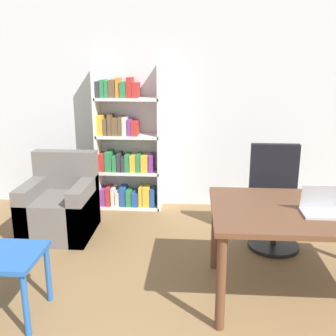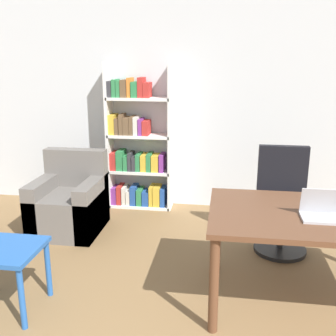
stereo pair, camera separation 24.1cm
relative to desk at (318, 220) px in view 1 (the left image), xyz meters
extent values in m
cube|color=silver|center=(-0.86, 2.14, 0.67)|extent=(8.00, 0.06, 2.70)
cube|color=brown|center=(0.00, 0.00, 0.07)|extent=(1.64, 0.99, 0.04)
cylinder|color=brown|center=(-0.76, -0.44, -0.32)|extent=(0.07, 0.07, 0.73)
cylinder|color=brown|center=(-0.76, 0.44, -0.32)|extent=(0.07, 0.07, 0.73)
cube|color=#B2B2B7|center=(0.00, -0.12, 0.10)|extent=(0.33, 0.20, 0.02)
cube|color=#B2B2B7|center=(0.00, -0.05, 0.21)|extent=(0.33, 0.06, 0.20)
cube|color=navy|center=(0.00, -0.04, 0.21)|extent=(0.29, 0.05, 0.17)
cylinder|color=black|center=(-0.13, 0.90, -0.66)|extent=(0.52, 0.52, 0.04)
cylinder|color=#262626|center=(-0.13, 0.90, -0.46)|extent=(0.06, 0.06, 0.36)
cube|color=black|center=(-0.13, 0.90, -0.23)|extent=(0.52, 0.52, 0.10)
cube|color=black|center=(-0.13, 1.12, 0.09)|extent=(0.49, 0.08, 0.55)
cube|color=#2356A3|center=(-2.35, -0.40, -0.18)|extent=(0.57, 0.49, 0.04)
cylinder|color=#2356A3|center=(-2.10, -0.61, -0.44)|extent=(0.04, 0.04, 0.48)
cylinder|color=#2356A3|center=(-2.10, -0.18, -0.44)|extent=(0.04, 0.04, 0.48)
cube|color=#66605B|center=(-2.43, 1.06, -0.46)|extent=(0.72, 0.75, 0.45)
cube|color=#66605B|center=(-2.43, 1.36, -0.02)|extent=(0.72, 0.16, 0.44)
cube|color=#66605B|center=(-2.72, 1.06, -0.38)|extent=(0.16, 0.75, 0.60)
cube|color=#66605B|center=(-2.15, 1.06, -0.38)|extent=(0.16, 0.75, 0.60)
cube|color=white|center=(-2.19, 1.95, 0.25)|extent=(0.04, 0.28, 1.87)
cube|color=white|center=(-1.40, 1.95, 0.25)|extent=(0.04, 0.28, 1.87)
cube|color=white|center=(-1.80, 1.95, -0.66)|extent=(0.79, 0.28, 0.04)
cube|color=#7F338C|center=(-2.14, 1.95, -0.54)|extent=(0.07, 0.24, 0.22)
cube|color=#B72D28|center=(-2.07, 1.95, -0.52)|extent=(0.06, 0.24, 0.24)
cube|color=silver|center=(-2.01, 1.95, -0.53)|extent=(0.05, 0.24, 0.24)
cube|color=silver|center=(-1.95, 1.95, -0.55)|extent=(0.05, 0.24, 0.19)
cube|color=#234C99|center=(-1.89, 1.95, -0.52)|extent=(0.07, 0.24, 0.25)
cube|color=#2D7F47|center=(-1.80, 1.95, -0.54)|extent=(0.07, 0.24, 0.21)
cube|color=#234C99|center=(-1.72, 1.95, -0.55)|extent=(0.08, 0.24, 0.19)
cube|color=gold|center=(-1.65, 1.95, -0.52)|extent=(0.05, 0.24, 0.26)
cube|color=gold|center=(-1.57, 1.95, -0.52)|extent=(0.09, 0.24, 0.26)
cube|color=#234C99|center=(-1.49, 1.95, -0.53)|extent=(0.06, 0.24, 0.24)
cube|color=white|center=(-1.80, 1.95, -0.20)|extent=(0.79, 0.28, 0.04)
cube|color=#B72D28|center=(-2.14, 1.95, -0.07)|extent=(0.08, 0.24, 0.23)
cube|color=#2D7F47|center=(-2.05, 1.95, -0.05)|extent=(0.08, 0.24, 0.25)
cube|color=#2D7F47|center=(-1.97, 1.95, -0.08)|extent=(0.05, 0.24, 0.19)
cube|color=#333338|center=(-1.92, 1.95, -0.06)|extent=(0.04, 0.24, 0.23)
cube|color=#333338|center=(-1.87, 1.95, -0.09)|extent=(0.05, 0.24, 0.19)
cube|color=#2D7F47|center=(-1.81, 1.95, -0.07)|extent=(0.06, 0.24, 0.22)
cube|color=gold|center=(-1.74, 1.95, -0.07)|extent=(0.07, 0.24, 0.21)
cube|color=#2D7F47|center=(-1.67, 1.95, -0.07)|extent=(0.06, 0.24, 0.22)
cube|color=gold|center=(-1.59, 1.95, -0.08)|extent=(0.09, 0.24, 0.21)
cube|color=#7F338C|center=(-1.51, 1.95, -0.07)|extent=(0.06, 0.24, 0.22)
cube|color=white|center=(-1.80, 1.95, 0.27)|extent=(0.79, 0.28, 0.04)
cube|color=gold|center=(-2.14, 1.95, 0.41)|extent=(0.08, 0.24, 0.25)
cube|color=brown|center=(-2.07, 1.95, 0.39)|extent=(0.05, 0.24, 0.21)
cube|color=brown|center=(-2.02, 1.95, 0.41)|extent=(0.05, 0.24, 0.26)
cube|color=brown|center=(-1.95, 1.95, 0.40)|extent=(0.08, 0.24, 0.22)
cube|color=brown|center=(-1.88, 1.95, 0.40)|extent=(0.05, 0.24, 0.23)
cube|color=silver|center=(-1.83, 1.95, 0.40)|extent=(0.06, 0.24, 0.23)
cube|color=#7F338C|center=(-1.77, 1.95, 0.39)|extent=(0.05, 0.24, 0.20)
cube|color=#B72D28|center=(-1.71, 1.95, 0.38)|extent=(0.08, 0.24, 0.18)
cube|color=white|center=(-1.80, 1.95, 0.74)|extent=(0.79, 0.28, 0.04)
cube|color=#333338|center=(-2.15, 1.95, 0.85)|extent=(0.05, 0.24, 0.20)
cube|color=#2D7F47|center=(-2.09, 1.95, 0.86)|extent=(0.05, 0.24, 0.21)
cube|color=#2D7F47|center=(-2.04, 1.95, 0.85)|extent=(0.05, 0.24, 0.20)
cube|color=brown|center=(-1.97, 1.95, 0.86)|extent=(0.08, 0.24, 0.21)
cube|color=orange|center=(-1.91, 1.95, 0.87)|extent=(0.04, 0.24, 0.24)
cube|color=#2D7F47|center=(-1.84, 1.95, 0.85)|extent=(0.08, 0.24, 0.19)
cube|color=#B72D28|center=(-1.76, 1.95, 0.87)|extent=(0.06, 0.24, 0.24)
cube|color=#B72D28|center=(-1.69, 1.95, 0.84)|extent=(0.07, 0.24, 0.18)
camera|label=1|loc=(-0.96, -2.89, 1.18)|focal=42.00mm
camera|label=2|loc=(-0.72, -2.87, 1.18)|focal=42.00mm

